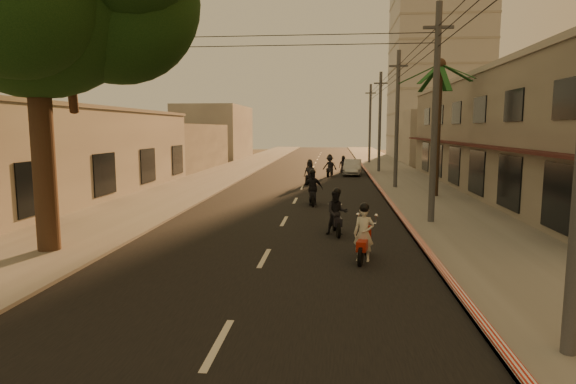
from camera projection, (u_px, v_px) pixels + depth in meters
name	position (u px, v px, depth m)	size (l,w,h in m)	color
ground	(254.00, 278.00, 12.90)	(160.00, 160.00, 0.00)	#383023
road	(302.00, 188.00, 32.64)	(10.00, 140.00, 0.02)	black
sidewalk_right	(415.00, 188.00, 31.93)	(5.00, 140.00, 0.12)	slate
sidewalk_left	(194.00, 186.00, 33.33)	(5.00, 140.00, 0.12)	slate
curb_stripe	(386.00, 198.00, 27.21)	(0.20, 60.00, 0.20)	red
shophouse_row	(532.00, 134.00, 28.88)	(8.80, 34.20, 7.30)	gray
left_building	(54.00, 153.00, 27.69)	(8.20, 24.20, 5.20)	#ADA79C
distant_tower	(438.00, 54.00, 64.83)	(12.10, 12.10, 28.00)	#B7B5B2
palm_tree	(440.00, 72.00, 27.00)	(5.00, 5.00, 8.20)	black
utility_poles	(398.00, 89.00, 31.20)	(1.20, 48.26, 9.00)	#38383A
filler_right	(437.00, 137.00, 55.60)	(8.00, 14.00, 6.00)	#ADA79C
filler_left_near	(170.00, 147.00, 47.48)	(8.00, 14.00, 4.40)	#ADA79C
filler_left_far	(215.00, 132.00, 65.07)	(8.00, 14.00, 7.00)	#ADA79C
scooter_red	(364.00, 235.00, 14.48)	(0.86, 1.81, 1.80)	black
scooter_mid_a	(337.00, 214.00, 18.09)	(0.98, 1.83, 1.81)	black
scooter_mid_b	(312.00, 189.00, 25.12)	(1.12, 1.94, 1.91)	black
scooter_far_a	(310.00, 173.00, 34.36)	(1.14, 1.81, 1.83)	black
scooter_far_b	(330.00, 166.00, 40.00)	(1.44, 1.89, 1.89)	black
parked_car	(352.00, 167.00, 41.41)	(1.74, 4.21, 1.36)	#A7AAAF
scooter_far_c	(343.00, 165.00, 43.17)	(0.82, 1.63, 1.59)	black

